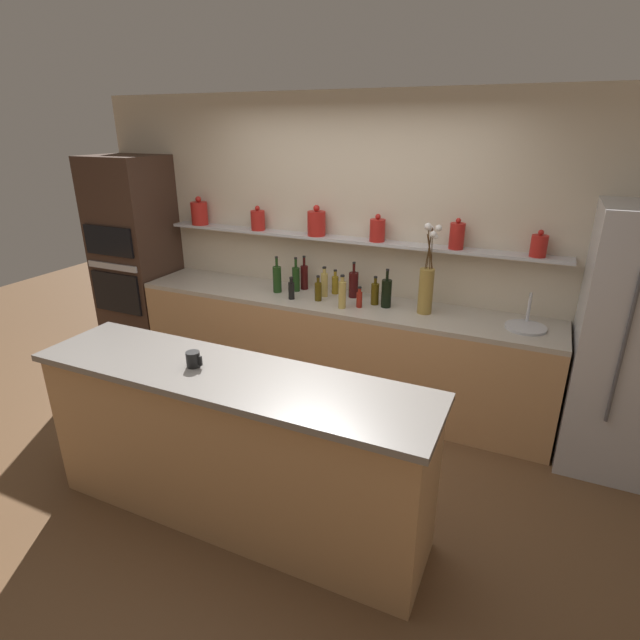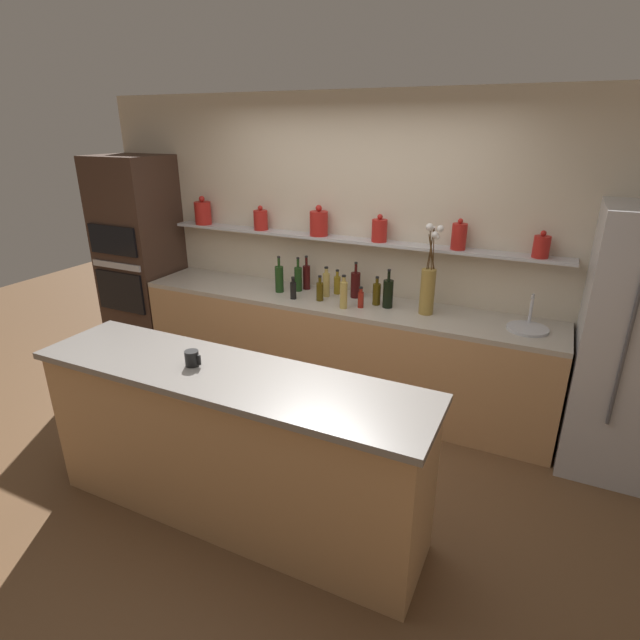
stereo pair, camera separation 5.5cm
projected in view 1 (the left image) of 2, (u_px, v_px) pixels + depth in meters
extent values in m
plane|color=brown|center=(271.00, 474.00, 3.57)|extent=(12.00, 12.00, 0.00)
cube|color=beige|center=(355.00, 249.00, 4.45)|extent=(5.20, 0.10, 2.60)
cube|color=#B7B7BC|center=(346.00, 240.00, 4.31)|extent=(3.59, 0.18, 0.02)
cylinder|color=#AD1E19|center=(199.00, 213.00, 4.85)|extent=(0.16, 0.16, 0.22)
sphere|color=#AD1E19|center=(198.00, 199.00, 4.80)|extent=(0.06, 0.06, 0.06)
cylinder|color=#AD1E19|center=(258.00, 220.00, 4.60)|extent=(0.13, 0.13, 0.18)
sphere|color=#AD1E19|center=(257.00, 208.00, 4.56)|extent=(0.05, 0.05, 0.05)
cylinder|color=#AD1E19|center=(316.00, 224.00, 4.36)|extent=(0.16, 0.16, 0.21)
sphere|color=#AD1E19|center=(316.00, 208.00, 4.31)|extent=(0.06, 0.06, 0.06)
cylinder|color=#AD1E19|center=(377.00, 230.00, 4.15)|extent=(0.13, 0.13, 0.18)
sphere|color=#AD1E19|center=(378.00, 217.00, 4.11)|extent=(0.05, 0.05, 0.05)
cylinder|color=#AD1E19|center=(457.00, 236.00, 3.89)|extent=(0.12, 0.12, 0.20)
sphere|color=#AD1E19|center=(458.00, 221.00, 3.85)|extent=(0.04, 0.04, 0.04)
cylinder|color=#AD1E19|center=(539.00, 246.00, 3.67)|extent=(0.12, 0.12, 0.16)
sphere|color=#AD1E19|center=(541.00, 232.00, 3.63)|extent=(0.04, 0.04, 0.04)
cube|color=tan|center=(335.00, 351.00, 4.47)|extent=(3.69, 0.62, 0.88)
cube|color=#ADA393|center=(335.00, 303.00, 4.30)|extent=(3.69, 0.62, 0.04)
cube|color=tan|center=(233.00, 450.00, 3.03)|extent=(2.39, 0.55, 0.98)
cube|color=slate|center=(227.00, 376.00, 2.84)|extent=(2.45, 0.61, 0.04)
cube|color=#B7B7BC|center=(638.00, 345.00, 3.39)|extent=(0.77, 0.70, 1.87)
cylinder|color=#4C4C51|center=(623.00, 350.00, 3.10)|extent=(0.02, 0.02, 1.03)
cube|color=#3D281E|center=(137.00, 261.00, 5.11)|extent=(0.70, 0.62, 2.06)
cube|color=black|center=(116.00, 293.00, 4.93)|extent=(0.58, 0.02, 0.40)
cube|color=black|center=(108.00, 241.00, 4.74)|extent=(0.58, 0.02, 0.28)
cube|color=#B7B7BC|center=(112.00, 267.00, 4.83)|extent=(0.61, 0.02, 0.06)
cylinder|color=olive|center=(426.00, 291.00, 3.95)|extent=(0.12, 0.12, 0.36)
cylinder|color=#4C3319|center=(429.00, 248.00, 3.83)|extent=(0.03, 0.03, 0.32)
sphere|color=silver|center=(428.00, 227.00, 3.81)|extent=(0.05, 0.05, 0.05)
cylinder|color=#4C3319|center=(429.00, 248.00, 3.82)|extent=(0.05, 0.02, 0.33)
sphere|color=silver|center=(428.00, 227.00, 3.73)|extent=(0.06, 0.06, 0.06)
cylinder|color=#4C3319|center=(432.00, 249.00, 3.81)|extent=(0.01, 0.06, 0.32)
sphere|color=silver|center=(439.00, 228.00, 3.74)|extent=(0.05, 0.05, 0.05)
cylinder|color=#4C3319|center=(431.00, 253.00, 3.82)|extent=(0.05, 0.06, 0.26)
sphere|color=silver|center=(436.00, 237.00, 3.74)|extent=(0.04, 0.04, 0.04)
cylinder|color=#4C3319|center=(429.00, 249.00, 3.84)|extent=(0.02, 0.01, 0.31)
sphere|color=silver|center=(431.00, 229.00, 3.82)|extent=(0.05, 0.05, 0.05)
cylinder|color=#4C3319|center=(430.00, 252.00, 3.82)|extent=(0.05, 0.04, 0.28)
sphere|color=silver|center=(433.00, 234.00, 3.74)|extent=(0.05, 0.05, 0.05)
cylinder|color=#B7B7BC|center=(526.00, 327.00, 3.70)|extent=(0.30, 0.30, 0.02)
cylinder|color=#B7B7BC|center=(529.00, 308.00, 3.75)|extent=(0.02, 0.02, 0.22)
cylinder|color=#B7B7BC|center=(531.00, 296.00, 3.66)|extent=(0.02, 0.12, 0.02)
cylinder|color=tan|center=(324.00, 285.00, 4.36)|extent=(0.06, 0.06, 0.21)
cylinder|color=tan|center=(324.00, 271.00, 4.32)|extent=(0.03, 0.03, 0.04)
cylinder|color=black|center=(324.00, 268.00, 4.31)|extent=(0.03, 0.03, 0.01)
cylinder|color=#380C0C|center=(354.00, 285.00, 4.34)|extent=(0.08, 0.08, 0.22)
cylinder|color=#380C0C|center=(354.00, 268.00, 4.29)|extent=(0.02, 0.02, 0.08)
cylinder|color=black|center=(354.00, 263.00, 4.27)|extent=(0.03, 0.03, 0.01)
cylinder|color=olive|center=(335.00, 285.00, 4.45)|extent=(0.06, 0.06, 0.16)
cylinder|color=olive|center=(335.00, 274.00, 4.41)|extent=(0.03, 0.03, 0.05)
cylinder|color=black|center=(335.00, 270.00, 4.40)|extent=(0.03, 0.03, 0.01)
cylinder|color=maroon|center=(359.00, 300.00, 4.12)|extent=(0.05, 0.05, 0.13)
cylinder|color=maroon|center=(360.00, 290.00, 4.09)|extent=(0.03, 0.03, 0.04)
cylinder|color=black|center=(360.00, 287.00, 4.08)|extent=(0.03, 0.03, 0.01)
cylinder|color=#193814|center=(277.00, 279.00, 4.47)|extent=(0.08, 0.08, 0.24)
cylinder|color=#193814|center=(277.00, 262.00, 4.41)|extent=(0.02, 0.02, 0.08)
cylinder|color=black|center=(276.00, 257.00, 4.40)|extent=(0.03, 0.03, 0.01)
cylinder|color=tan|center=(342.00, 295.00, 4.08)|extent=(0.06, 0.06, 0.22)
cylinder|color=tan|center=(342.00, 279.00, 4.03)|extent=(0.03, 0.03, 0.04)
cylinder|color=black|center=(342.00, 276.00, 4.02)|extent=(0.03, 0.03, 0.01)
cylinder|color=#193814|center=(296.00, 279.00, 4.50)|extent=(0.07, 0.07, 0.22)
cylinder|color=#193814|center=(296.00, 263.00, 4.45)|extent=(0.02, 0.02, 0.08)
cylinder|color=black|center=(296.00, 258.00, 4.43)|extent=(0.03, 0.03, 0.01)
cylinder|color=black|center=(386.00, 294.00, 4.10)|extent=(0.08, 0.08, 0.23)
cylinder|color=black|center=(387.00, 275.00, 4.05)|extent=(0.02, 0.02, 0.08)
cylinder|color=black|center=(388.00, 270.00, 4.03)|extent=(0.03, 0.03, 0.01)
cylinder|color=#380C0C|center=(304.00, 278.00, 4.56)|extent=(0.07, 0.07, 0.22)
cylinder|color=#380C0C|center=(304.00, 262.00, 4.50)|extent=(0.02, 0.02, 0.08)
cylinder|color=black|center=(304.00, 257.00, 4.49)|extent=(0.03, 0.03, 0.01)
cylinder|color=black|center=(291.00, 291.00, 4.31)|extent=(0.05, 0.05, 0.15)
cylinder|color=black|center=(291.00, 281.00, 4.28)|extent=(0.03, 0.03, 0.04)
cylinder|color=black|center=(291.00, 278.00, 4.27)|extent=(0.03, 0.03, 0.01)
cylinder|color=#47380A|center=(318.00, 292.00, 4.27)|extent=(0.06, 0.06, 0.16)
cylinder|color=#47380A|center=(318.00, 280.00, 4.23)|extent=(0.03, 0.03, 0.05)
cylinder|color=black|center=(318.00, 276.00, 4.22)|extent=(0.03, 0.03, 0.01)
cylinder|color=#47380A|center=(375.00, 294.00, 4.17)|extent=(0.07, 0.07, 0.18)
cylinder|color=#47380A|center=(375.00, 281.00, 4.13)|extent=(0.03, 0.03, 0.05)
cylinder|color=black|center=(376.00, 277.00, 4.12)|extent=(0.03, 0.03, 0.01)
cylinder|color=black|center=(193.00, 359.00, 2.89)|extent=(0.08, 0.08, 0.09)
cube|color=black|center=(200.00, 361.00, 2.87)|extent=(0.02, 0.01, 0.06)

